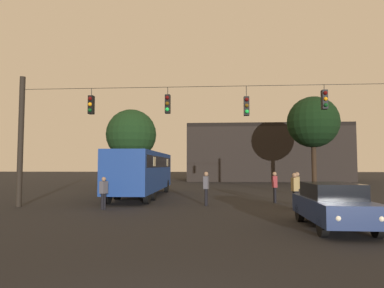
{
  "coord_description": "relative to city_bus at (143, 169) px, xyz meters",
  "views": [
    {
      "loc": [
        0.7,
        -4.15,
        2.12
      ],
      "look_at": [
        -0.48,
        13.41,
        3.25
      ],
      "focal_mm": 31.43,
      "sensor_mm": 36.0,
      "label": 1
    }
  ],
  "objects": [
    {
      "name": "pedestrian_trailing",
      "position": [
        -0.48,
        -6.61,
        -0.99
      ],
      "size": [
        0.35,
        0.42,
        1.57
      ],
      "color": "black",
      "rests_on": "ground"
    },
    {
      "name": "city_bus",
      "position": [
        0.0,
        0.0,
        0.0
      ],
      "size": [
        2.66,
        11.03,
        3.0
      ],
      "color": "navy",
      "rests_on": "ground"
    },
    {
      "name": "ground_plane",
      "position": [
        4.2,
        5.99,
        -1.87
      ],
      "size": [
        168.0,
        168.0,
        0.0
      ],
      "primitive_type": "plane",
      "color": "black",
      "rests_on": "ground"
    },
    {
      "name": "tree_behind_building",
      "position": [
        -3.98,
        12.53,
        3.56
      ],
      "size": [
        5.33,
        5.33,
        8.11
      ],
      "color": "black",
      "rests_on": "ground"
    },
    {
      "name": "tree_left_silhouette",
      "position": [
        14.98,
        12.24,
        4.67
      ],
      "size": [
        5.23,
        5.23,
        9.18
      ],
      "color": "#2D2116",
      "rests_on": "ground"
    },
    {
      "name": "corner_building",
      "position": [
        12.06,
        26.79,
        1.99
      ],
      "size": [
        21.6,
        11.62,
        7.71
      ],
      "color": "black",
      "rests_on": "ground"
    },
    {
      "name": "car_near_right",
      "position": [
        8.91,
        -10.85,
        -1.07
      ],
      "size": [
        1.85,
        4.36,
        1.52
      ],
      "color": "navy",
      "rests_on": "ground"
    },
    {
      "name": "pedestrian_crossing_right",
      "position": [
        8.32,
        -3.11,
        -0.86
      ],
      "size": [
        0.25,
        0.37,
        1.76
      ],
      "color": "black",
      "rests_on": "ground"
    },
    {
      "name": "overhead_signal_span",
      "position": [
        4.28,
        -5.87,
        2.07
      ],
      "size": [
        19.07,
        0.44,
        6.8
      ],
      "color": "black",
      "rests_on": "ground"
    },
    {
      "name": "pedestrian_near_bus",
      "position": [
        4.44,
        -4.68,
        -0.84
      ],
      "size": [
        0.3,
        0.4,
        1.79
      ],
      "color": "black",
      "rests_on": "ground"
    },
    {
      "name": "pedestrian_crossing_center",
      "position": [
        8.83,
        -5.74,
        -0.87
      ],
      "size": [
        0.29,
        0.39,
        1.76
      ],
      "color": "black",
      "rests_on": "ground"
    },
    {
      "name": "pedestrian_crossing_left",
      "position": [
        9.32,
        -4.24,
        -0.86
      ],
      "size": [
        0.31,
        0.4,
        1.77
      ],
      "color": "black",
      "rests_on": "ground"
    }
  ]
}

